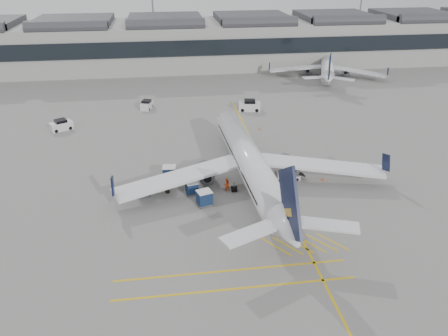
{
  "coord_description": "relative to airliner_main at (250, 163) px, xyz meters",
  "views": [
    {
      "loc": [
        -3.25,
        -41.96,
        26.95
      ],
      "look_at": [
        3.14,
        3.54,
        4.0
      ],
      "focal_mm": 35.0,
      "sensor_mm": 36.0,
      "label": 1
    }
  ],
  "objects": [
    {
      "name": "pushback_tug",
      "position": [
        -11.36,
        -0.26,
        -2.28
      ],
      "size": [
        2.96,
        2.11,
        1.52
      ],
      "rotation": [
        0.0,
        0.0,
        -0.18
      ],
      "color": "#4B4F43",
      "rests_on": "ground"
    },
    {
      "name": "light_masts",
      "position": [
        -8.55,
        79.36,
        11.54
      ],
      "size": [
        113.0,
        0.6,
        25.45
      ],
      "color": "slate",
      "rests_on": "ground"
    },
    {
      "name": "apron_markings",
      "position": [
        3.11,
        3.36,
        -2.95
      ],
      "size": [
        0.25,
        60.0,
        0.01
      ],
      "primitive_type": "cube",
      "color": "gold",
      "rests_on": "ground"
    },
    {
      "name": "service_van_left",
      "position": [
        -27.57,
        22.81,
        -2.14
      ],
      "size": [
        3.95,
        3.26,
        1.82
      ],
      "rotation": [
        0.0,
        0.0,
        0.51
      ],
      "color": "silver",
      "rests_on": "ground"
    },
    {
      "name": "ramp_agent_b",
      "position": [
        -3.19,
        -1.42,
        -2.11
      ],
      "size": [
        0.94,
        0.81,
        1.68
      ],
      "primitive_type": "imported",
      "rotation": [
        0.0,
        0.0,
        3.38
      ],
      "color": "#FF4C0D",
      "rests_on": "ground"
    },
    {
      "name": "ramp_agent_a",
      "position": [
        0.7,
        0.21,
        -1.95
      ],
      "size": [
        0.85,
        0.86,
        2.0
      ],
      "primitive_type": "imported",
      "rotation": [
        0.0,
        0.0,
        0.82
      ],
      "color": "#DF410B",
      "rests_on": "ground"
    },
    {
      "name": "belt_loader",
      "position": [
        4.91,
        0.34,
        -2.45
      ],
      "size": [
        4.23,
        1.63,
        1.71
      ],
      "rotation": [
        0.0,
        0.0,
        0.07
      ],
      "color": "#B7B4AE",
      "rests_on": "ground"
    },
    {
      "name": "baggage_cart_b",
      "position": [
        -10.15,
        2.44,
        -1.92
      ],
      "size": [
        1.94,
        1.65,
        1.92
      ],
      "rotation": [
        0.0,
        0.0,
        -0.08
      ],
      "color": "gray",
      "rests_on": "ground"
    },
    {
      "name": "service_van_right",
      "position": [
        5.48,
        28.19,
        -2.03
      ],
      "size": [
        4.27,
        2.63,
        2.05
      ],
      "rotation": [
        0.0,
        0.0,
        -0.17
      ],
      "color": "silver",
      "rests_on": "ground"
    },
    {
      "name": "service_van_mid",
      "position": [
        -13.61,
        31.91,
        -2.2
      ],
      "size": [
        2.49,
        3.58,
        1.67
      ],
      "rotation": [
        0.0,
        0.0,
        1.28
      ],
      "color": "silver",
      "rests_on": "ground"
    },
    {
      "name": "baggage_cart_c",
      "position": [
        -7.55,
        -1.7,
        -2.09
      ],
      "size": [
        1.76,
        1.56,
        1.6
      ],
      "rotation": [
        0.0,
        0.0,
        0.22
      ],
      "color": "gray",
      "rests_on": "ground"
    },
    {
      "name": "baggage_cart_a",
      "position": [
        -6.27,
        -4.5,
        -1.96
      ],
      "size": [
        2.1,
        1.9,
        1.85
      ],
      "rotation": [
        0.0,
        0.0,
        0.3
      ],
      "color": "gray",
      "rests_on": "ground"
    },
    {
      "name": "airliner_far",
      "position": [
        28.36,
        50.05,
        -0.6
      ],
      "size": [
        26.16,
        29.01,
        8.02
      ],
      "rotation": [
        0.0,
        0.0,
        -0.33
      ],
      "color": "white",
      "rests_on": "ground"
    },
    {
      "name": "baggage_cart_d",
      "position": [
        -13.4,
        -1.35,
        -2.07
      ],
      "size": [
        1.64,
        1.38,
        1.65
      ],
      "rotation": [
        0.0,
        0.0,
        -0.06
      ],
      "color": "gray",
      "rests_on": "ground"
    },
    {
      "name": "terminal",
      "position": [
        -6.89,
        65.29,
        3.19
      ],
      "size": [
        200.0,
        20.45,
        12.4
      ],
      "color": "#9E9E99",
      "rests_on": "ground"
    },
    {
      "name": "ground",
      "position": [
        -6.89,
        -6.64,
        -2.95
      ],
      "size": [
        220.0,
        220.0,
        0.0
      ],
      "primitive_type": "plane",
      "color": "gray",
      "rests_on": "ground"
    },
    {
      "name": "safety_cone_engine",
      "position": [
        9.7,
        -0.61,
        -2.7
      ],
      "size": [
        0.36,
        0.36,
        0.5
      ],
      "primitive_type": "cone",
      "color": "#F24C0A",
      "rests_on": "ground"
    },
    {
      "name": "airliner_main",
      "position": [
        0.0,
        0.0,
        0.0
      ],
      "size": [
        34.56,
        37.81,
        10.05
      ],
      "rotation": [
        0.0,
        0.0,
        0.04
      ],
      "color": "white",
      "rests_on": "ground"
    },
    {
      "name": "safety_cone_nose",
      "position": [
        5.32,
        18.28,
        -2.69
      ],
      "size": [
        0.38,
        0.38,
        0.53
      ],
      "primitive_type": "cone",
      "color": "#F24C0A",
      "rests_on": "ground"
    }
  ]
}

